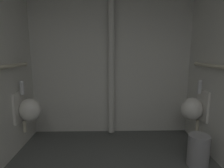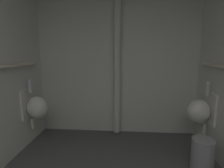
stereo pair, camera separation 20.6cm
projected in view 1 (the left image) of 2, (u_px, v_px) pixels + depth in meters
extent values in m
cube|color=silver|center=(111.00, 61.00, 3.07)|extent=(2.79, 0.06, 2.50)
ellipsoid|color=silver|center=(30.00, 110.00, 2.58)|extent=(0.30, 0.26, 0.34)
cube|color=silver|center=(19.00, 107.00, 2.57)|extent=(0.03, 0.30, 0.44)
cylinder|color=silver|center=(22.00, 89.00, 2.52)|extent=(0.06, 0.06, 0.16)
sphere|color=silver|center=(22.00, 83.00, 2.51)|extent=(0.06, 0.06, 0.06)
cylinder|color=beige|center=(25.00, 127.00, 2.62)|extent=(0.04, 0.04, 0.16)
ellipsoid|color=silver|center=(192.00, 109.00, 2.63)|extent=(0.30, 0.26, 0.34)
cube|color=silver|center=(203.00, 106.00, 2.63)|extent=(0.03, 0.30, 0.44)
cylinder|color=silver|center=(200.00, 88.00, 2.58)|extent=(0.06, 0.06, 0.16)
sphere|color=silver|center=(200.00, 82.00, 2.57)|extent=(0.06, 0.06, 0.06)
cylinder|color=beige|center=(197.00, 125.00, 2.68)|extent=(0.04, 0.04, 0.16)
sphere|color=beige|center=(25.00, 64.00, 2.66)|extent=(0.06, 0.06, 0.06)
sphere|color=beige|center=(196.00, 64.00, 2.72)|extent=(0.06, 0.06, 0.06)
cylinder|color=silver|center=(111.00, 61.00, 2.96)|extent=(0.11, 0.11, 2.45)
cylinder|color=gray|center=(198.00, 150.00, 2.23)|extent=(0.25, 0.25, 0.40)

